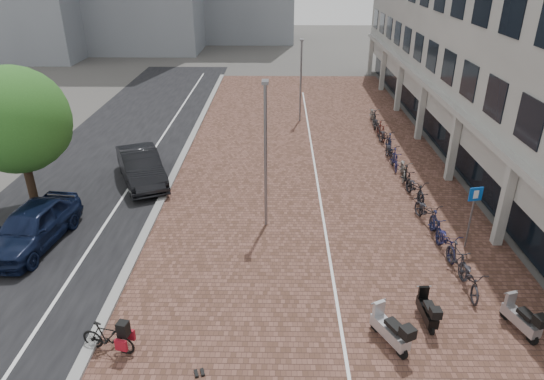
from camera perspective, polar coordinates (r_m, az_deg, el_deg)
The scene contains 18 objects.
ground at distance 15.87m, azimuth -0.36°, elevation -13.84°, with size 140.00×140.00×0.00m, color #474442.
plaza_brick at distance 26.28m, azimuth 4.58°, elevation 3.17°, with size 14.50×42.00×0.04m, color brown.
street_asphalt at distance 27.83m, azimuth -18.69°, elevation 3.15°, with size 8.00×50.00×0.03m, color black.
curb at distance 26.76m, azimuth -10.80°, elevation 3.34°, with size 0.35×42.00×0.14m, color gray.
lane_line at distance 27.22m, azimuth -14.71°, elevation 3.22°, with size 0.12×44.00×0.00m, color white.
parking_line at distance 26.29m, azimuth 5.02°, elevation 3.22°, with size 0.10×30.00×0.00m, color white.
car_navy at distance 20.68m, azimuth -26.52°, elevation -3.86°, with size 1.94×4.83×1.65m, color black.
car_dark at distance 24.55m, azimuth -15.23°, elevation 2.67°, with size 1.74×5.00×1.65m, color black.
hero_bike at distance 14.89m, azimuth -18.87°, elevation -16.14°, with size 1.70×0.82×1.15m.
shoes at distance 13.99m, azimuth -8.60°, elevation -20.74°, with size 0.33×0.28×0.08m, color black, non-canonical shape.
scooter_front at distance 16.48m, azimuth 27.41°, elevation -13.22°, with size 0.49×1.55×1.07m, color #A1A0A5, non-canonical shape.
scooter_mid at distance 15.79m, azimuth 17.92°, elevation -13.29°, with size 0.45×1.44×0.99m, color black, non-canonical shape.
scooter_back at distance 14.70m, azimuth 13.81°, elevation -15.65°, with size 0.52×1.67×1.15m, color #B3B3B8, non-canonical shape.
parking_sign at distance 19.38m, azimuth 22.67°, elevation -1.93°, with size 0.53×0.16×2.58m.
lamp_near at distance 18.91m, azimuth -0.76°, elevation 3.75°, with size 0.12×0.12×6.02m, color slate.
lamp_far at distance 32.56m, azimuth 3.41°, elevation 12.65°, with size 0.12×0.12×5.35m, color gray.
street_tree at distance 22.38m, azimuth -27.66°, elevation 7.12°, with size 4.37×4.37×6.36m.
bike_row at distance 25.16m, azimuth 15.22°, elevation 2.49°, with size 1.16×20.41×1.05m.
Camera 1 is at (0.29, -12.18, 10.16)m, focal length 31.82 mm.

